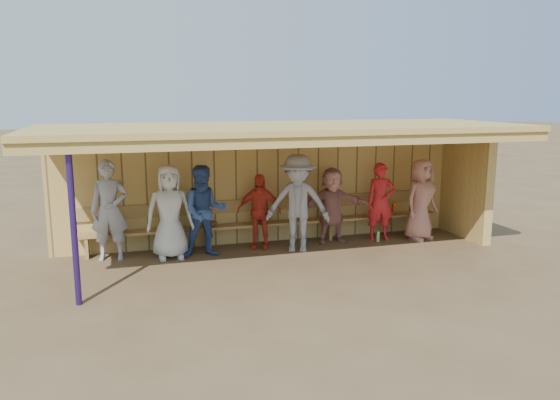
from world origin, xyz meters
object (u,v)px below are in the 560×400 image
object	(u,v)px
player_e	(298,203)
player_a	(110,210)
player_b	(170,212)
player_c	(205,211)
player_h	(421,200)
bench	(270,218)
player_g	(381,202)
player_f	(332,205)
player_d	(259,211)

from	to	relation	value
player_e	player_a	bearing A→B (deg)	-163.84
player_b	player_e	bearing A→B (deg)	-5.09
player_a	player_b	size ratio (longest dim) A/B	1.06
player_c	player_e	size ratio (longest dim) A/B	0.91
player_c	player_e	bearing A→B (deg)	-1.78
player_b	player_h	world-z (taller)	player_b
player_e	player_h	size ratio (longest dim) A/B	1.11
player_b	player_c	distance (m)	0.65
player_a	player_e	distance (m)	3.55
player_c	bench	xyz separation A→B (m)	(1.43, 0.59, -0.35)
player_c	player_b	bearing A→B (deg)	175.03
player_a	player_c	distance (m)	1.74
player_b	player_g	bearing A→B (deg)	1.13
player_a	player_h	distance (m)	6.30
player_c	bench	distance (m)	1.59
player_g	player_h	distance (m)	0.86
player_e	player_f	xyz separation A→B (m)	(0.88, 0.40, -0.17)
player_c	player_f	world-z (taller)	player_c
player_c	player_e	distance (m)	1.81
player_a	bench	size ratio (longest dim) A/B	0.25
player_d	player_e	bearing A→B (deg)	-12.59
player_d	player_e	size ratio (longest dim) A/B	0.78
player_a	player_c	xyz separation A→B (m)	(1.72, -0.29, -0.06)
player_a	player_d	world-z (taller)	player_a
player_a	player_c	size ratio (longest dim) A/B	1.07
player_a	player_h	bearing A→B (deg)	5.53
player_f	player_d	bearing A→B (deg)	-175.61
player_c	player_f	bearing A→B (deg)	8.06
player_c	player_g	xyz separation A→B (m)	(3.75, 0.18, -0.06)
player_a	player_e	xyz separation A→B (m)	(3.52, -0.42, 0.02)
player_f	player_h	bearing A→B (deg)	-4.31
player_g	player_h	world-z (taller)	player_h
player_f	player_g	size ratio (longest dim) A/B	0.96
player_b	player_g	world-z (taller)	player_b
player_c	player_d	xyz separation A→B (m)	(1.13, 0.29, -0.12)
player_f	player_a	bearing A→B (deg)	-175.23
player_a	player_g	xyz separation A→B (m)	(5.46, -0.10, -0.12)
bench	player_d	bearing A→B (deg)	-134.39
player_a	player_e	world-z (taller)	player_e
player_c	player_a	bearing A→B (deg)	172.72
player_d	player_g	xyz separation A→B (m)	(2.62, -0.10, 0.07)
player_d	bench	bearing A→B (deg)	64.67
player_c	player_d	size ratio (longest dim) A/B	1.17
player_b	player_e	world-z (taller)	player_e
player_b	player_f	bearing A→B (deg)	3.08
player_h	player_e	bearing A→B (deg)	161.17
player_f	bench	xyz separation A→B (m)	(-1.26, 0.32, -0.26)
player_d	player_e	xyz separation A→B (m)	(0.68, -0.42, 0.21)
player_c	player_e	xyz separation A→B (m)	(1.81, -0.13, 0.08)
player_b	player_f	world-z (taller)	player_b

